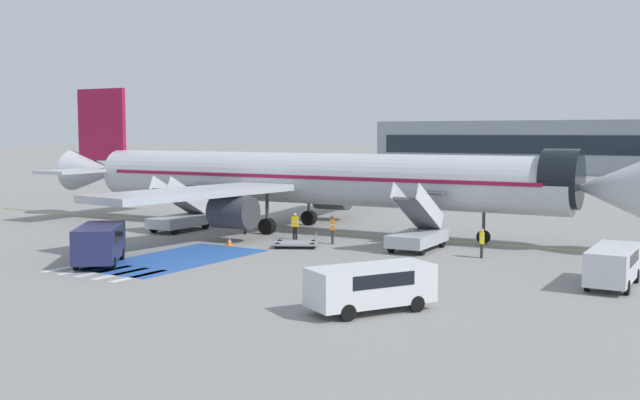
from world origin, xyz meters
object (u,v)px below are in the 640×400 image
object	(u,v)px
boarding_stairs_forward	(418,233)
ground_crew_3	(245,221)
service_van_3	(613,263)
boarding_stairs_aft	(180,217)
service_van_1	(99,241)
fuel_tanker	(378,184)
ground_crew_0	(295,224)
baggage_cart	(296,243)
service_van_0	(371,284)
traffic_cone_0	(229,242)
airliner	(302,178)
ground_crew_1	(482,241)
ground_crew_2	(333,227)

from	to	relation	value
boarding_stairs_forward	ground_crew_3	xyz separation A→B (m)	(-12.88, 0.22, -0.10)
boarding_stairs_forward	service_van_3	size ratio (longest dim) A/B	1.08
boarding_stairs_aft	service_van_1	bearing A→B (deg)	-68.33
fuel_tanker	ground_crew_0	world-z (taller)	fuel_tanker
baggage_cart	ground_crew_0	size ratio (longest dim) A/B	1.74
boarding_stairs_aft	service_van_3	world-z (taller)	boarding_stairs_aft
service_van_0	traffic_cone_0	size ratio (longest dim) A/B	11.44
boarding_stairs_forward	boarding_stairs_aft	bearing A→B (deg)	180.00
ground_crew_3	service_van_0	bearing A→B (deg)	-0.87
service_van_1	service_van_3	distance (m)	25.33
service_van_1	service_van_3	world-z (taller)	service_van_1
boarding_stairs_forward	ground_crew_0	size ratio (longest dim) A/B	3.08
boarding_stairs_aft	service_van_0	world-z (taller)	boarding_stairs_aft
service_van_3	service_van_1	bearing A→B (deg)	17.19
service_van_1	ground_crew_3	xyz separation A→B (m)	(-0.70, 13.48, -0.33)
service_van_0	boarding_stairs_aft	bearing A→B (deg)	178.58
airliner	ground_crew_0	bearing A→B (deg)	24.79
airliner	service_van_1	size ratio (longest dim) A/B	9.02
ground_crew_3	airliner	bearing A→B (deg)	98.18
airliner	service_van_3	distance (m)	24.33
boarding_stairs_forward	service_van_1	distance (m)	18.01
ground_crew_1	service_van_1	bearing A→B (deg)	99.47
ground_crew_2	boarding_stairs_forward	bearing A→B (deg)	-109.18
service_van_1	ground_crew_1	world-z (taller)	service_van_1
service_van_1	ground_crew_0	size ratio (longest dim) A/B	2.89
traffic_cone_0	ground_crew_1	bearing A→B (deg)	13.69
service_van_1	service_van_3	xyz separation A→B (m)	(24.00, 8.10, -0.15)
fuel_tanker	service_van_1	bearing A→B (deg)	-89.82
service_van_0	baggage_cart	distance (m)	16.51
ground_crew_1	service_van_0	bearing A→B (deg)	154.26
boarding_stairs_forward	service_van_0	size ratio (longest dim) A/B	1.02
ground_crew_3	ground_crew_1	bearing A→B (deg)	36.76
baggage_cart	traffic_cone_0	size ratio (longest dim) A/B	6.57
boarding_stairs_aft	fuel_tanker	bearing A→B (deg)	84.79
service_van_0	ground_crew_1	xyz separation A→B (m)	(-0.56, 14.27, -0.17)
ground_crew_1	ground_crew_2	distance (m)	9.64
fuel_tanker	service_van_0	distance (m)	47.36
ground_crew_1	fuel_tanker	bearing A→B (deg)	8.43
airliner	ground_crew_1	bearing A→B (deg)	70.19
ground_crew_0	ground_crew_1	size ratio (longest dim) A/B	1.06
service_van_0	traffic_cone_0	xyz separation A→B (m)	(-15.37, 10.67, -0.87)
airliner	boarding_stairs_aft	bearing A→B (deg)	-59.59
traffic_cone_0	airliner	bearing A→B (deg)	89.94
ground_crew_0	ground_crew_1	distance (m)	12.74
service_van_1	baggage_cart	size ratio (longest dim) A/B	1.66
boarding_stairs_forward	ground_crew_1	distance (m)	4.24
service_van_3	service_van_0	bearing A→B (deg)	52.78
fuel_tanker	ground_crew_2	size ratio (longest dim) A/B	5.01
airliner	ground_crew_3	size ratio (longest dim) A/B	28.32
airliner	ground_crew_0	distance (m)	5.26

